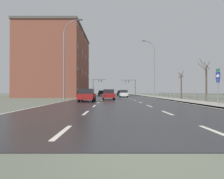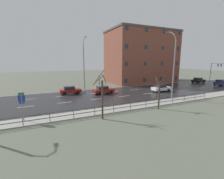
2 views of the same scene
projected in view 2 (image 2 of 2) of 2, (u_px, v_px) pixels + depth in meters
name	position (u px, v px, depth m)	size (l,w,h in m)	color
ground_plane	(186.00, 87.00, 37.92)	(160.00, 160.00, 0.12)	#5B6051
road_asphalt_strip	(216.00, 84.00, 42.74)	(14.00, 120.00, 0.03)	#232326
guardrail	(114.00, 108.00, 19.00)	(0.07, 35.17, 1.00)	#515459
street_lamp_midground	(173.00, 66.00, 25.13)	(2.46, 0.24, 11.46)	slate
street_lamp_left_bank	(84.00, 65.00, 33.82)	(2.68, 0.24, 11.51)	slate
highway_sign	(22.00, 103.00, 15.98)	(0.09, 0.68, 3.26)	slate
traffic_signal_left	(215.00, 68.00, 51.78)	(5.00, 0.36, 5.91)	#38383A
car_far_right	(103.00, 90.00, 30.20)	(2.00, 4.18, 1.57)	maroon
car_near_left	(70.00, 90.00, 29.96)	(1.85, 4.10, 1.57)	maroon
car_mid_centre	(161.00, 88.00, 32.39)	(1.93, 4.15, 1.57)	silver
car_distant	(221.00, 82.00, 40.72)	(1.97, 4.17, 1.57)	navy
car_far_left	(198.00, 80.00, 45.56)	(2.00, 4.18, 1.57)	black
brick_building	(141.00, 57.00, 47.31)	(13.04, 20.50, 15.67)	brown
bare_tree_near	(102.00, 97.00, 16.65)	(1.32, 1.46, 5.55)	#423328
bare_tree_mid	(159.00, 93.00, 20.30)	(1.21, 1.27, 4.75)	#423328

